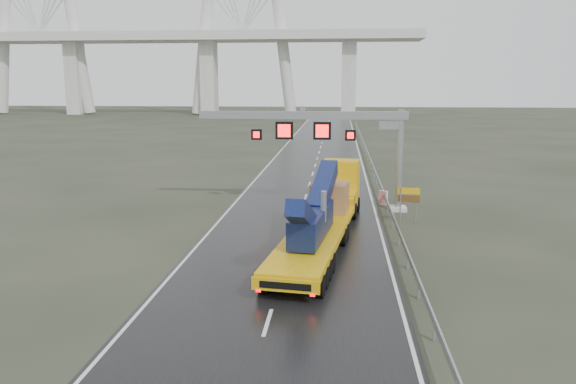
# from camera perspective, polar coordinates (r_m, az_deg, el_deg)

# --- Properties ---
(ground) EXTENTS (400.00, 400.00, 0.00)m
(ground) POSITION_cam_1_polar(r_m,az_deg,el_deg) (23.87, -1.47, -11.20)
(ground) COLOR #282E20
(ground) RESTS_ON ground
(road) EXTENTS (11.00, 200.00, 0.02)m
(road) POSITION_cam_1_polar(r_m,az_deg,el_deg) (62.66, 2.78, 2.71)
(road) COLOR black
(road) RESTS_ON ground
(guardrail) EXTENTS (0.20, 140.00, 1.40)m
(guardrail) POSITION_cam_1_polar(r_m,az_deg,el_deg) (52.73, 8.95, 1.78)
(guardrail) COLOR gray
(guardrail) RESTS_ON ground
(sign_gantry) EXTENTS (14.90, 1.20, 7.42)m
(sign_gantry) POSITION_cam_1_polar(r_m,az_deg,el_deg) (40.09, 4.50, 6.09)
(sign_gantry) COLOR silver
(sign_gantry) RESTS_ON ground
(heavy_haul_truck) EXTENTS (5.09, 19.12, 4.45)m
(heavy_haul_truck) POSITION_cam_1_polar(r_m,az_deg,el_deg) (33.57, 3.93, -1.58)
(heavy_haul_truck) COLOR #E7B10C
(heavy_haul_truck) RESTS_ON ground
(exit_sign_pair) EXTENTS (1.41, 0.25, 2.43)m
(exit_sign_pair) POSITION_cam_1_polar(r_m,az_deg,el_deg) (37.12, 12.15, -0.63)
(exit_sign_pair) COLOR gray
(exit_sign_pair) RESTS_ON ground
(striped_barrier) EXTENTS (0.71, 0.57, 1.06)m
(striped_barrier) POSITION_cam_1_polar(r_m,az_deg,el_deg) (42.94, 9.64, -0.57)
(striped_barrier) COLOR red
(striped_barrier) RESTS_ON ground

